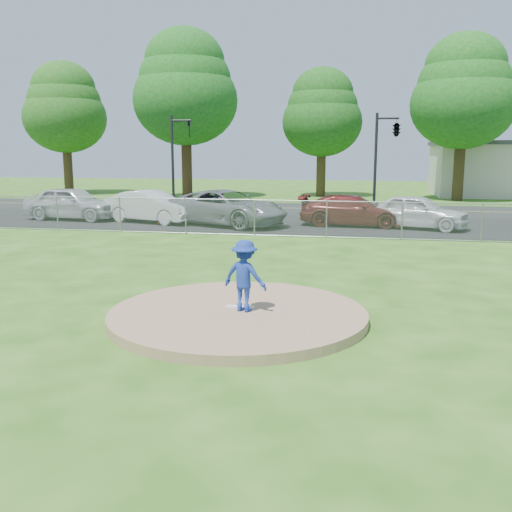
{
  "coord_description": "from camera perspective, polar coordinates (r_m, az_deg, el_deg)",
  "views": [
    {
      "loc": [
        2.56,
        -11.25,
        3.48
      ],
      "look_at": [
        0.0,
        2.0,
        1.0
      ],
      "focal_mm": 40.0,
      "sensor_mm": 36.0,
      "label": 1
    }
  ],
  "objects": [
    {
      "name": "ground",
      "position": [
        21.68,
        4.02,
        1.15
      ],
      "size": [
        120.0,
        120.0,
        0.0
      ],
      "primitive_type": "plane",
      "color": "#275612",
      "rests_on": "ground"
    },
    {
      "name": "parked_car_white",
      "position": [
        28.8,
        -10.4,
        4.89
      ],
      "size": [
        5.05,
        2.98,
        1.57
      ],
      "primitive_type": "imported",
      "rotation": [
        0.0,
        0.0,
        1.28
      ],
      "color": "silver",
      "rests_on": "parking_lot"
    },
    {
      "name": "pitchers_mound",
      "position": [
        12.02,
        -1.82,
        -5.92
      ],
      "size": [
        5.4,
        5.4,
        0.2
      ],
      "primitive_type": "cylinder",
      "color": "#957451",
      "rests_on": "ground"
    },
    {
      "name": "tree_far_left",
      "position": [
        50.74,
        -18.6,
        13.92
      ],
      "size": [
        6.72,
        6.72,
        10.74
      ],
      "color": "#392514",
      "rests_on": "ground"
    },
    {
      "name": "street",
      "position": [
        35.51,
        6.78,
        4.71
      ],
      "size": [
        60.0,
        7.0,
        0.01
      ],
      "primitive_type": "cube",
      "color": "black",
      "rests_on": "ground"
    },
    {
      "name": "parking_lot",
      "position": [
        28.08,
        5.64,
        3.25
      ],
      "size": [
        50.0,
        8.0,
        0.01
      ],
      "primitive_type": "cube",
      "color": "black",
      "rests_on": "ground"
    },
    {
      "name": "traffic_signal_center",
      "position": [
        33.3,
        13.67,
        12.06
      ],
      "size": [
        1.42,
        2.48,
        5.6
      ],
      "color": "black",
      "rests_on": "ground"
    },
    {
      "name": "traffic_signal_left",
      "position": [
        35.12,
        -7.99,
        10.11
      ],
      "size": [
        1.28,
        0.2,
        5.6
      ],
      "color": "black",
      "rests_on": "ground"
    },
    {
      "name": "pitcher",
      "position": [
        11.79,
        -1.14,
        -1.99
      ],
      "size": [
        1.09,
        0.81,
        1.49
      ],
      "primitive_type": "imported",
      "rotation": [
        0.0,
        0.0,
        2.84
      ],
      "color": "#1B3697",
      "rests_on": "pitchers_mound"
    },
    {
      "name": "parked_car_gray",
      "position": [
        27.26,
        -2.95,
        4.85
      ],
      "size": [
        6.64,
        4.97,
        1.68
      ],
      "primitive_type": "imported",
      "rotation": [
        0.0,
        0.0,
        1.16
      ],
      "color": "gray",
      "rests_on": "parking_lot"
    },
    {
      "name": "tree_center",
      "position": [
        45.49,
        6.64,
        14.1
      ],
      "size": [
        6.16,
        6.16,
        9.84
      ],
      "color": "#372714",
      "rests_on": "ground"
    },
    {
      "name": "parked_car_silver",
      "position": [
        30.97,
        -17.88,
        5.06
      ],
      "size": [
        5.17,
        2.46,
        1.71
      ],
      "primitive_type": "imported",
      "rotation": [
        0.0,
        0.0,
        1.48
      ],
      "color": "silver",
      "rests_on": "parking_lot"
    },
    {
      "name": "pitching_rubber",
      "position": [
        12.18,
        -1.62,
        -5.12
      ],
      "size": [
        0.6,
        0.15,
        0.04
      ],
      "primitive_type": "cube",
      "color": "white",
      "rests_on": "pitchers_mound"
    },
    {
      "name": "traffic_cone",
      "position": [
        28.2,
        -9.52,
        3.86
      ],
      "size": [
        0.33,
        0.33,
        0.65
      ],
      "primitive_type": "cone",
      "color": "#E3440B",
      "rests_on": "parking_lot"
    },
    {
      "name": "parked_car_pearl",
      "position": [
        27.04,
        15.81,
        4.3
      ],
      "size": [
        4.91,
        3.17,
        1.56
      ],
      "primitive_type": "imported",
      "rotation": [
        0.0,
        0.0,
        1.25
      ],
      "color": "silver",
      "rests_on": "parking_lot"
    },
    {
      "name": "parked_car_darkred",
      "position": [
        27.4,
        9.67,
        4.51
      ],
      "size": [
        5.14,
        2.35,
        1.46
      ],
      "primitive_type": "imported",
      "rotation": [
        0.0,
        0.0,
        1.51
      ],
      "color": "maroon",
      "rests_on": "parking_lot"
    },
    {
      "name": "chain_link_fence",
      "position": [
        23.55,
        4.64,
        3.71
      ],
      "size": [
        40.0,
        0.06,
        1.5
      ],
      "primitive_type": "cube",
      "color": "gray",
      "rests_on": "ground"
    },
    {
      "name": "tree_right",
      "position": [
        43.92,
        20.06,
        15.24
      ],
      "size": [
        7.28,
        7.28,
        11.63
      ],
      "color": "#332412",
      "rests_on": "ground"
    },
    {
      "name": "tree_left",
      "position": [
        44.63,
        -7.1,
        16.45
      ],
      "size": [
        7.84,
        7.84,
        12.53
      ],
      "color": "#332012",
      "rests_on": "ground"
    }
  ]
}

